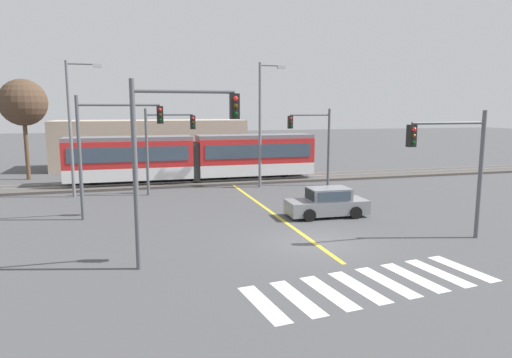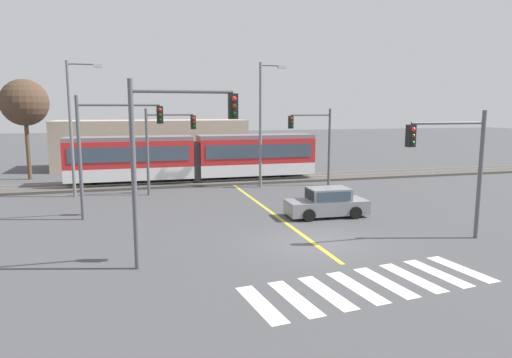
% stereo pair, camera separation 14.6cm
% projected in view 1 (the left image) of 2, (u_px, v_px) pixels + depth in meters
% --- Properties ---
extents(ground_plane, '(200.00, 200.00, 0.00)m').
position_uv_depth(ground_plane, '(314.00, 242.00, 19.27)').
color(ground_plane, '#474749').
extents(track_bed, '(120.00, 4.00, 0.18)m').
position_uv_depth(track_bed, '(228.00, 180.00, 35.46)').
color(track_bed, '#4C4742').
rests_on(track_bed, ground).
extents(rail_near, '(120.00, 0.08, 0.10)m').
position_uv_depth(rail_near, '(230.00, 180.00, 34.75)').
color(rail_near, '#939399').
rests_on(rail_near, track_bed).
extents(rail_far, '(120.00, 0.08, 0.10)m').
position_uv_depth(rail_far, '(226.00, 177.00, 36.12)').
color(rail_far, '#939399').
rests_on(rail_far, track_bed).
extents(light_rail_tram, '(18.50, 2.64, 3.43)m').
position_uv_depth(light_rail_tram, '(194.00, 156.00, 34.46)').
color(light_rail_tram, silver).
rests_on(light_rail_tram, track_bed).
extents(crosswalk_stripe_0, '(0.90, 2.85, 0.01)m').
position_uv_depth(crosswalk_stripe_0, '(263.00, 304.00, 13.18)').
color(crosswalk_stripe_0, silver).
rests_on(crosswalk_stripe_0, ground).
extents(crosswalk_stripe_1, '(0.90, 2.85, 0.01)m').
position_uv_depth(crosswalk_stripe_1, '(297.00, 298.00, 13.60)').
color(crosswalk_stripe_1, silver).
rests_on(crosswalk_stripe_1, ground).
extents(crosswalk_stripe_2, '(0.90, 2.85, 0.01)m').
position_uv_depth(crosswalk_stripe_2, '(329.00, 292.00, 14.02)').
color(crosswalk_stripe_2, silver).
rests_on(crosswalk_stripe_2, ground).
extents(crosswalk_stripe_3, '(0.90, 2.85, 0.01)m').
position_uv_depth(crosswalk_stripe_3, '(359.00, 287.00, 14.44)').
color(crosswalk_stripe_3, silver).
rests_on(crosswalk_stripe_3, ground).
extents(crosswalk_stripe_4, '(0.90, 2.85, 0.01)m').
position_uv_depth(crosswalk_stripe_4, '(387.00, 282.00, 14.86)').
color(crosswalk_stripe_4, silver).
rests_on(crosswalk_stripe_4, ground).
extents(crosswalk_stripe_5, '(0.90, 2.85, 0.01)m').
position_uv_depth(crosswalk_stripe_5, '(413.00, 277.00, 15.28)').
color(crosswalk_stripe_5, silver).
rests_on(crosswalk_stripe_5, ground).
extents(crosswalk_stripe_6, '(0.90, 2.85, 0.01)m').
position_uv_depth(crosswalk_stripe_6, '(438.00, 273.00, 15.70)').
color(crosswalk_stripe_6, silver).
rests_on(crosswalk_stripe_6, ground).
extents(crosswalk_stripe_7, '(0.90, 2.85, 0.01)m').
position_uv_depth(crosswalk_stripe_7, '(462.00, 268.00, 16.12)').
color(crosswalk_stripe_7, silver).
rests_on(crosswalk_stripe_7, ground).
extents(lane_centre_line, '(0.20, 17.88, 0.01)m').
position_uv_depth(lane_centre_line, '(270.00, 212.00, 25.06)').
color(lane_centre_line, gold).
rests_on(lane_centre_line, ground).
extents(sedan_crossing, '(4.26, 2.04, 1.52)m').
position_uv_depth(sedan_crossing, '(327.00, 203.00, 23.87)').
color(sedan_crossing, gray).
rests_on(sedan_crossing, ground).
extents(traffic_light_near_right, '(3.75, 0.38, 5.54)m').
position_uv_depth(traffic_light_near_right, '(456.00, 156.00, 19.09)').
color(traffic_light_near_right, '#515459').
rests_on(traffic_light_near_right, ground).
extents(traffic_light_far_left, '(3.25, 0.38, 5.62)m').
position_uv_depth(traffic_light_far_left, '(164.00, 138.00, 29.58)').
color(traffic_light_far_left, '#515459').
rests_on(traffic_light_far_left, ground).
extents(traffic_light_far_right, '(3.25, 0.38, 5.61)m').
position_uv_depth(traffic_light_far_right, '(315.00, 136.00, 32.86)').
color(traffic_light_far_right, '#515459').
rests_on(traffic_light_far_right, ground).
extents(traffic_light_mid_left, '(4.25, 0.38, 6.26)m').
position_uv_depth(traffic_light_mid_left, '(109.00, 138.00, 22.97)').
color(traffic_light_mid_left, '#515459').
rests_on(traffic_light_mid_left, ground).
extents(traffic_light_near_left, '(3.75, 0.38, 6.59)m').
position_uv_depth(traffic_light_near_left, '(170.00, 145.00, 15.74)').
color(traffic_light_near_left, '#515459').
rests_on(traffic_light_near_left, ground).
extents(street_lamp_west, '(2.19, 0.28, 8.55)m').
position_uv_depth(street_lamp_west, '(73.00, 121.00, 28.59)').
color(street_lamp_west, slate).
rests_on(street_lamp_west, ground).
extents(street_lamp_centre, '(1.93, 0.28, 8.80)m').
position_uv_depth(street_lamp_centre, '(262.00, 118.00, 32.22)').
color(street_lamp_centre, slate).
rests_on(street_lamp_centre, ground).
extents(bare_tree_far_west, '(3.64, 3.64, 7.91)m').
position_uv_depth(bare_tree_far_west, '(23.00, 103.00, 35.59)').
color(bare_tree_far_west, brown).
rests_on(bare_tree_far_west, ground).
extents(building_backdrop_far, '(17.88, 6.00, 4.52)m').
position_uv_depth(building_backdrop_far, '(151.00, 144.00, 44.37)').
color(building_backdrop_far, tan).
rests_on(building_backdrop_far, ground).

